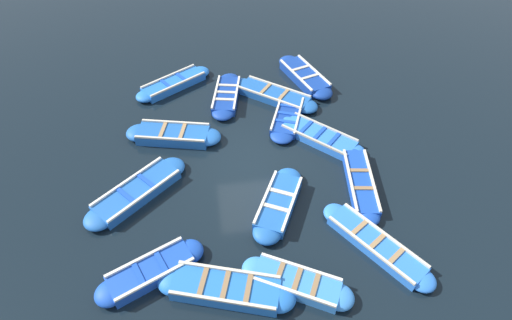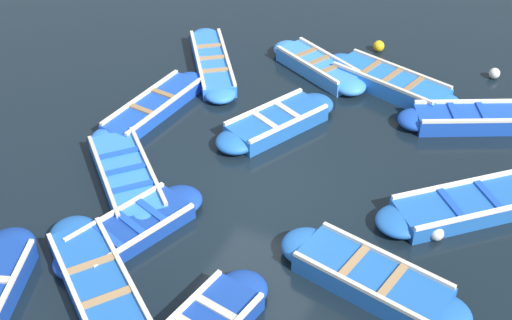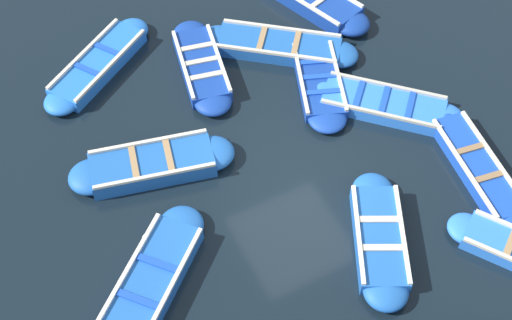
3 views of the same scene
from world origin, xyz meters
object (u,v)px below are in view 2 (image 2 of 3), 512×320
(boat_far_corner, at_px, (100,287))
(boat_outer_right, at_px, (126,176))
(boat_stern_in, at_px, (372,279))
(boat_outer_left, at_px, (318,67))
(buoy_orange_near, at_px, (494,73))
(buoy_yellow_far, at_px, (437,234))
(boat_tucked, at_px, (154,107))
(boat_bow_out, at_px, (131,229))
(boat_end_of_row, at_px, (468,206))
(buoy_white_drifting, at_px, (379,46))
(boat_alongside, at_px, (277,122))
(boat_drifting, at_px, (467,119))
(boat_inner_gap, at_px, (390,83))
(boat_mid_row, at_px, (212,63))

(boat_far_corner, distance_m, boat_outer_right, 3.08)
(boat_stern_in, bearing_deg, boat_outer_left, 116.89)
(buoy_orange_near, bearing_deg, buoy_yellow_far, -90.60)
(boat_tucked, height_order, boat_bow_out, boat_tucked)
(boat_outer_right, bearing_deg, boat_tucked, 107.80)
(boat_stern_in, distance_m, boat_outer_right, 5.51)
(boat_outer_right, bearing_deg, boat_far_corner, -66.43)
(boat_stern_in, xyz_separation_m, boat_end_of_row, (1.17, 2.65, -0.03))
(boat_tucked, xyz_separation_m, boat_end_of_row, (7.41, -0.63, 0.02))
(boat_tucked, height_order, buoy_white_drifting, boat_tucked)
(boat_outer_right, bearing_deg, boat_alongside, 54.91)
(boat_drifting, bearing_deg, boat_bow_out, -129.31)
(boat_inner_gap, bearing_deg, boat_alongside, -125.71)
(boat_outer_left, xyz_separation_m, buoy_white_drifting, (1.11, 1.75, -0.03))
(boat_mid_row, distance_m, boat_outer_right, 4.90)
(boat_stern_in, distance_m, buoy_white_drifting, 8.62)
(boat_stern_in, height_order, boat_alongside, boat_stern_in)
(boat_tucked, xyz_separation_m, buoy_orange_near, (7.08, 4.84, -0.02))
(boat_outer_right, relative_size, buoy_orange_near, 11.99)
(boat_far_corner, xyz_separation_m, boat_outer_left, (0.88, 8.59, 0.02))
(boat_alongside, distance_m, boat_outer_left, 2.76)
(boat_alongside, xyz_separation_m, buoy_white_drifting, (1.11, 4.51, -0.03))
(boat_stern_in, height_order, boat_outer_right, boat_stern_in)
(boat_end_of_row, relative_size, boat_inner_gap, 0.91)
(boat_outer_right, bearing_deg, boat_inner_gap, 54.62)
(boat_far_corner, bearing_deg, boat_bow_out, 101.03)
(boat_outer_left, bearing_deg, buoy_yellow_far, -50.10)
(boat_end_of_row, height_order, boat_bow_out, boat_end_of_row)
(boat_tucked, xyz_separation_m, boat_outer_right, (0.79, -2.46, -0.00))
(boat_stern_in, height_order, buoy_yellow_far, boat_stern_in)
(boat_inner_gap, xyz_separation_m, buoy_orange_near, (2.26, 1.63, -0.06))
(buoy_white_drifting, bearing_deg, boat_alongside, -103.85)
(boat_far_corner, height_order, buoy_yellow_far, boat_far_corner)
(boat_stern_in, height_order, buoy_orange_near, boat_stern_in)
(boat_stern_in, xyz_separation_m, boat_mid_row, (-5.91, 5.70, -0.04))
(boat_outer_left, height_order, buoy_orange_near, boat_outer_left)
(buoy_white_drifting, bearing_deg, boat_mid_row, -144.48)
(boat_inner_gap, bearing_deg, boat_drifting, -21.97)
(boat_alongside, xyz_separation_m, boat_outer_right, (-2.11, -3.00, -0.03))
(boat_tucked, relative_size, boat_bow_out, 1.09)
(boat_alongside, bearing_deg, boat_outer_left, 89.87)
(boat_mid_row, relative_size, buoy_yellow_far, 13.17)
(boat_inner_gap, bearing_deg, buoy_orange_near, 35.82)
(buoy_yellow_far, bearing_deg, buoy_orange_near, 89.40)
(boat_end_of_row, relative_size, buoy_yellow_far, 12.89)
(boat_stern_in, distance_m, boat_alongside, 5.07)
(buoy_white_drifting, bearing_deg, boat_drifting, -43.21)
(boat_far_corner, height_order, boat_inner_gap, boat_inner_gap)
(boat_drifting, bearing_deg, buoy_yellow_far, -87.30)
(buoy_orange_near, relative_size, buoy_yellow_far, 1.02)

